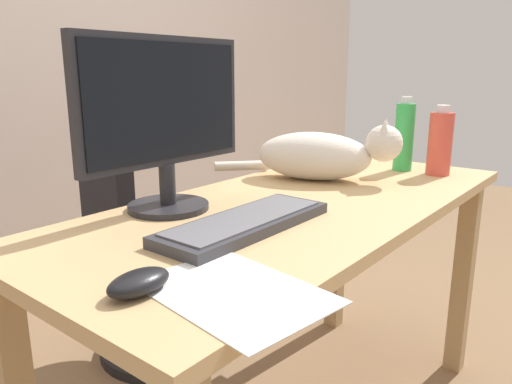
{
  "coord_description": "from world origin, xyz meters",
  "views": [
    {
      "loc": [
        -1.05,
        -0.69,
        1.08
      ],
      "look_at": [
        -0.19,
        -0.0,
        0.81
      ],
      "focal_mm": 34.13,
      "sensor_mm": 36.0,
      "label": 1
    }
  ],
  "objects": [
    {
      "name": "office_chair",
      "position": [
        0.03,
        0.7,
        0.41
      ],
      "size": [
        0.49,
        0.48,
        0.94
      ],
      "color": "black",
      "rests_on": "ground_plane"
    },
    {
      "name": "keyboard",
      "position": [
        -0.28,
        -0.04,
        0.76
      ],
      "size": [
        0.44,
        0.15,
        0.03
      ],
      "color": "#333338",
      "rests_on": "desk"
    },
    {
      "name": "computer_mouse",
      "position": [
        -0.62,
        -0.12,
        0.77
      ],
      "size": [
        0.11,
        0.06,
        0.04
      ],
      "primitive_type": "ellipsoid",
      "color": "black",
      "rests_on": "desk"
    },
    {
      "name": "desk",
      "position": [
        0.0,
        0.0,
        0.63
      ],
      "size": [
        1.47,
        0.64,
        0.75
      ],
      "color": "tan",
      "rests_on": "ground_plane"
    },
    {
      "name": "cat",
      "position": [
        0.25,
        0.09,
        0.83
      ],
      "size": [
        0.29,
        0.59,
        0.2
      ],
      "color": "silver",
      "rests_on": "desk"
    },
    {
      "name": "spray_bottle",
      "position": [
        0.56,
        -0.05,
        0.87
      ],
      "size": [
        0.06,
        0.06,
        0.25
      ],
      "color": "green",
      "rests_on": "desk"
    },
    {
      "name": "back_wall",
      "position": [
        0.0,
        1.52,
        1.3
      ],
      "size": [
        6.0,
        0.04,
        2.6
      ],
      "primitive_type": "cube",
      "color": "beige",
      "rests_on": "ground_plane"
    },
    {
      "name": "paper_sheet",
      "position": [
        -0.53,
        -0.23,
        0.75
      ],
      "size": [
        0.25,
        0.32,
        0.0
      ],
      "primitive_type": "cube",
      "rotation": [
        0.0,
        0.0,
        -0.14
      ],
      "color": "white",
      "rests_on": "desk"
    },
    {
      "name": "monitor",
      "position": [
        -0.28,
        0.21,
        0.98
      ],
      "size": [
        0.48,
        0.2,
        0.41
      ],
      "color": "#232328",
      "rests_on": "desk"
    },
    {
      "name": "water_bottle",
      "position": [
        0.56,
        -0.17,
        0.86
      ],
      "size": [
        0.08,
        0.08,
        0.23
      ],
      "color": "#D84C3D",
      "rests_on": "desk"
    }
  ]
}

